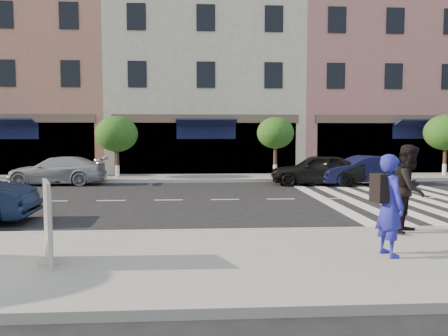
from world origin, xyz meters
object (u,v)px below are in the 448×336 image
at_px(poster_board, 48,224).
at_px(car_far_left, 57,171).
at_px(car_far_mid, 317,169).
at_px(car_far_right, 361,170).
at_px(walker, 409,189).
at_px(photographer, 390,205).

xyz_separation_m(poster_board, car_far_left, (-3.97, 13.04, -0.19)).
distance_m(car_far_left, car_far_mid, 11.95).
height_order(car_far_left, car_far_right, car_far_right).
distance_m(car_far_left, car_far_right, 13.99).
relative_size(walker, poster_board, 1.38).
relative_size(car_far_mid, car_far_right, 1.03).
relative_size(photographer, walker, 0.94).
xyz_separation_m(car_far_left, car_far_mid, (11.92, -0.92, 0.07)).
xyz_separation_m(walker, car_far_left, (-11.16, 11.10, -0.48)).
bearing_deg(car_far_mid, car_far_right, 95.84).
height_order(photographer, car_far_mid, photographer).
bearing_deg(walker, car_far_right, 30.67).
xyz_separation_m(walker, car_far_mid, (0.75, 10.18, -0.42)).
relative_size(photographer, poster_board, 1.30).
distance_m(photographer, car_far_right, 12.57).
height_order(photographer, car_far_right, photographer).
bearing_deg(photographer, poster_board, 81.07).
bearing_deg(car_far_right, car_far_left, -101.54).
bearing_deg(walker, car_far_left, 91.27).
relative_size(photographer, car_far_left, 0.41).
height_order(car_far_mid, car_far_right, car_far_mid).
bearing_deg(car_far_right, car_far_mid, -99.54).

